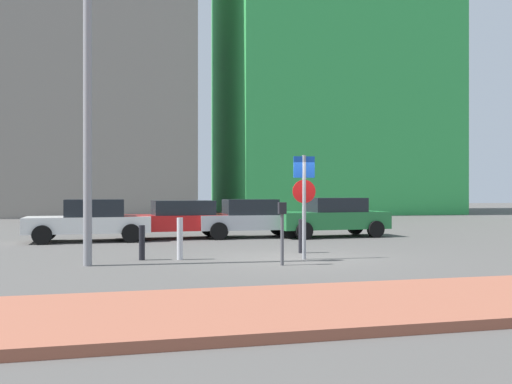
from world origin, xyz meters
name	(u,v)px	position (x,y,z in m)	size (l,w,h in m)	color
ground_plane	(294,259)	(0.00, 0.00, 0.00)	(120.00, 120.00, 0.00)	#4C4947
sidewalk_brick	(415,302)	(0.00, -6.16, 0.07)	(40.00, 3.08, 0.14)	#93513D
parked_car_white	(90,220)	(-5.43, 6.43, 0.75)	(4.25, 2.06, 1.47)	white
parked_car_red	(176,219)	(-2.40, 6.84, 0.74)	(4.65, 2.12, 1.41)	red
parked_car_silver	(250,218)	(0.39, 6.75, 0.75)	(3.95, 1.91, 1.45)	#B7BABF
parked_car_green	(332,217)	(3.53, 6.28, 0.78)	(4.37, 2.10, 1.50)	#237238
parking_sign_post	(304,194)	(0.21, -0.22, 1.68)	(0.60, 0.10, 2.68)	gray
parking_meter	(282,225)	(-0.66, -1.19, 0.96)	(0.18, 0.14, 1.49)	#4C4C51
street_lamp	(88,73)	(-5.13, -0.22, 4.53)	(0.70, 0.36, 7.78)	gray
traffic_bollard_near	(301,236)	(0.61, 1.20, 0.48)	(0.16, 0.16, 0.97)	black
traffic_bollard_mid	(180,239)	(-2.90, 0.45, 0.54)	(0.15, 0.15, 1.07)	#B7B7BC
traffic_bollard_far	(142,243)	(-3.85, 0.60, 0.44)	(0.15, 0.15, 0.89)	black
building_colorful_midrise	(326,61)	(12.49, 30.53, 12.85)	(17.27, 14.96, 25.70)	green
building_under_construction	(96,53)	(-6.34, 30.96, 12.56)	(14.15, 13.53, 25.13)	gray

